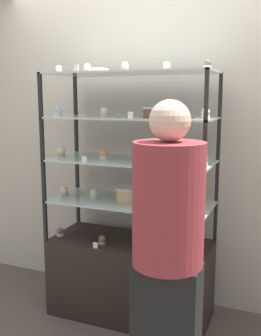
# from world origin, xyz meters

# --- Properties ---
(ground_plane) EXTENTS (20.00, 20.00, 0.00)m
(ground_plane) POSITION_xyz_m (0.00, 0.00, 0.00)
(ground_plane) COLOR brown
(back_wall) EXTENTS (8.00, 0.05, 2.60)m
(back_wall) POSITION_xyz_m (0.00, 0.40, 1.30)
(back_wall) COLOR beige
(back_wall) RESTS_ON ground_plane
(display_base) EXTENTS (1.19, 0.51, 0.60)m
(display_base) POSITION_xyz_m (0.00, 0.00, 0.30)
(display_base) COLOR black
(display_base) RESTS_ON ground_plane
(display_riser_lower) EXTENTS (1.19, 0.51, 0.31)m
(display_riser_lower) POSITION_xyz_m (0.00, 0.00, 0.89)
(display_riser_lower) COLOR black
(display_riser_lower) RESTS_ON display_base
(display_riser_middle) EXTENTS (1.19, 0.51, 0.31)m
(display_riser_middle) POSITION_xyz_m (0.00, 0.00, 1.19)
(display_riser_middle) COLOR black
(display_riser_middle) RESTS_ON display_riser_lower
(display_riser_upper) EXTENTS (1.19, 0.51, 0.31)m
(display_riser_upper) POSITION_xyz_m (0.00, 0.00, 1.50)
(display_riser_upper) COLOR black
(display_riser_upper) RESTS_ON display_riser_middle
(display_riser_top) EXTENTS (1.19, 0.51, 0.31)m
(display_riser_top) POSITION_xyz_m (0.00, 0.00, 1.81)
(display_riser_top) COLOR black
(display_riser_top) RESTS_ON display_riser_upper
(layer_cake_centerpiece) EXTENTS (0.20, 0.20, 0.11)m
(layer_cake_centerpiece) POSITION_xyz_m (-0.01, -0.01, 0.96)
(layer_cake_centerpiece) COLOR #DBBC84
(layer_cake_centerpiece) RESTS_ON display_riser_lower
(sheet_cake_frosted) EXTENTS (0.19, 0.17, 0.07)m
(sheet_cake_frosted) POSITION_xyz_m (0.24, -0.04, 1.55)
(sheet_cake_frosted) COLOR brown
(sheet_cake_frosted) RESTS_ON display_riser_upper
(cupcake_0) EXTENTS (0.05, 0.05, 0.06)m
(cupcake_0) POSITION_xyz_m (-0.55, -0.11, 0.63)
(cupcake_0) COLOR white
(cupcake_0) RESTS_ON display_base
(cupcake_1) EXTENTS (0.05, 0.05, 0.06)m
(cupcake_1) POSITION_xyz_m (-0.17, -0.14, 0.63)
(cupcake_1) COLOR #CCB28C
(cupcake_1) RESTS_ON display_base
(cupcake_2) EXTENTS (0.05, 0.05, 0.06)m
(cupcake_2) POSITION_xyz_m (0.18, -0.13, 0.63)
(cupcake_2) COLOR #CCB28C
(cupcake_2) RESTS_ON display_base
(cupcake_3) EXTENTS (0.05, 0.05, 0.06)m
(cupcake_3) POSITION_xyz_m (0.53, -0.12, 0.63)
(cupcake_3) COLOR #CCB28C
(cupcake_3) RESTS_ON display_base
(price_tag_0) EXTENTS (0.04, 0.00, 0.04)m
(price_tag_0) POSITION_xyz_m (-0.17, -0.24, 0.62)
(price_tag_0) COLOR white
(price_tag_0) RESTS_ON display_base
(cupcake_4) EXTENTS (0.06, 0.06, 0.08)m
(cupcake_4) POSITION_xyz_m (-0.53, -0.05, 0.94)
(cupcake_4) COLOR #CCB28C
(cupcake_4) RESTS_ON display_riser_lower
(cupcake_5) EXTENTS (0.06, 0.06, 0.08)m
(cupcake_5) POSITION_xyz_m (-0.28, -0.04, 0.94)
(cupcake_5) COLOR white
(cupcake_5) RESTS_ON display_riser_lower
(cupcake_6) EXTENTS (0.06, 0.06, 0.08)m
(cupcake_6) POSITION_xyz_m (0.27, -0.09, 0.94)
(cupcake_6) COLOR white
(cupcake_6) RESTS_ON display_riser_lower
(cupcake_7) EXTENTS (0.06, 0.06, 0.08)m
(cupcake_7) POSITION_xyz_m (0.53, -0.06, 0.94)
(cupcake_7) COLOR white
(cupcake_7) RESTS_ON display_riser_lower
(price_tag_1) EXTENTS (0.04, 0.00, 0.04)m
(price_tag_1) POSITION_xyz_m (0.17, -0.24, 0.93)
(price_tag_1) COLOR white
(price_tag_1) RESTS_ON display_riser_lower
(cupcake_8) EXTENTS (0.06, 0.06, 0.08)m
(cupcake_8) POSITION_xyz_m (-0.54, -0.06, 1.25)
(cupcake_8) COLOR #CCB28C
(cupcake_8) RESTS_ON display_riser_middle
(cupcake_9) EXTENTS (0.06, 0.06, 0.08)m
(cupcake_9) POSITION_xyz_m (-0.19, -0.06, 1.25)
(cupcake_9) COLOR beige
(cupcake_9) RESTS_ON display_riser_middle
(cupcake_10) EXTENTS (0.06, 0.06, 0.08)m
(cupcake_10) POSITION_xyz_m (0.17, -0.07, 1.25)
(cupcake_10) COLOR beige
(cupcake_10) RESTS_ON display_riser_middle
(cupcake_11) EXTENTS (0.06, 0.06, 0.08)m
(cupcake_11) POSITION_xyz_m (0.54, -0.05, 1.25)
(cupcake_11) COLOR white
(cupcake_11) RESTS_ON display_riser_middle
(price_tag_2) EXTENTS (0.04, 0.00, 0.04)m
(price_tag_2) POSITION_xyz_m (-0.25, -0.24, 1.23)
(price_tag_2) COLOR white
(price_tag_2) RESTS_ON display_riser_middle
(cupcake_12) EXTENTS (0.06, 0.06, 0.07)m
(cupcake_12) POSITION_xyz_m (-0.54, -0.09, 1.55)
(cupcake_12) COLOR white
(cupcake_12) RESTS_ON display_riser_upper
(cupcake_13) EXTENTS (0.06, 0.06, 0.07)m
(cupcake_13) POSITION_xyz_m (-0.17, -0.07, 1.55)
(cupcake_13) COLOR #CCB28C
(cupcake_13) RESTS_ON display_riser_upper
(cupcake_14) EXTENTS (0.06, 0.06, 0.07)m
(cupcake_14) POSITION_xyz_m (0.54, -0.05, 1.55)
(cupcake_14) COLOR white
(cupcake_14) RESTS_ON display_riser_upper
(price_tag_3) EXTENTS (0.04, 0.00, 0.04)m
(price_tag_3) POSITION_xyz_m (0.10, -0.24, 1.54)
(price_tag_3) COLOR white
(price_tag_3) RESTS_ON display_riser_upper
(cupcake_15) EXTENTS (0.05, 0.05, 0.06)m
(cupcake_15) POSITION_xyz_m (-0.55, -0.05, 1.86)
(cupcake_15) COLOR #CCB28C
(cupcake_15) RESTS_ON display_riser_top
(cupcake_16) EXTENTS (0.05, 0.05, 0.06)m
(cupcake_16) POSITION_xyz_m (-0.28, -0.12, 1.86)
(cupcake_16) COLOR #CCB28C
(cupcake_16) RESTS_ON display_riser_top
(cupcake_17) EXTENTS (0.05, 0.05, 0.06)m
(cupcake_17) POSITION_xyz_m (0.01, -0.13, 1.86)
(cupcake_17) COLOR #CCB28C
(cupcake_17) RESTS_ON display_riser_top
(cupcake_18) EXTENTS (0.05, 0.05, 0.06)m
(cupcake_18) POSITION_xyz_m (0.28, -0.06, 1.86)
(cupcake_18) COLOR white
(cupcake_18) RESTS_ON display_riser_top
(cupcake_19) EXTENTS (0.05, 0.05, 0.06)m
(cupcake_19) POSITION_xyz_m (0.55, -0.08, 1.86)
(cupcake_19) COLOR white
(cupcake_19) RESTS_ON display_riser_top
(price_tag_4) EXTENTS (0.04, 0.00, 0.04)m
(price_tag_4) POSITION_xyz_m (-0.30, -0.24, 1.85)
(price_tag_4) COLOR white
(price_tag_4) RESTS_ON display_riser_top
(donut_glazed) EXTENTS (0.14, 0.14, 0.04)m
(donut_glazed) POSITION_xyz_m (-0.25, 0.02, 1.85)
(donut_glazed) COLOR #EFE5CC
(donut_glazed) RESTS_ON display_riser_top
(customer_figure) EXTENTS (0.38, 0.38, 1.65)m
(customer_figure) POSITION_xyz_m (0.48, -0.66, 0.88)
(customer_figure) COLOR black
(customer_figure) RESTS_ON ground_plane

